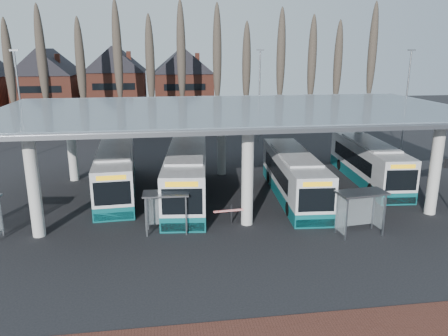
{
  "coord_description": "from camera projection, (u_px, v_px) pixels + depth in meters",
  "views": [
    {
      "loc": [
        -4.92,
        -21.66,
        10.29
      ],
      "look_at": [
        -0.74,
        7.0,
        2.32
      ],
      "focal_mm": 35.0,
      "sensor_mm": 36.0,
      "label": 1
    }
  ],
  "objects": [
    {
      "name": "ground",
      "position": [
        256.0,
        241.0,
        24.08
      ],
      "size": [
        140.0,
        140.0,
        0.0
      ],
      "primitive_type": "plane",
      "color": "black",
      "rests_on": "ground"
    },
    {
      "name": "station_canopy",
      "position": [
        232.0,
        117.0,
        30.2
      ],
      "size": [
        32.0,
        16.0,
        6.34
      ],
      "color": "silver",
      "rests_on": "ground"
    },
    {
      "name": "poplar_row",
      "position": [
        199.0,
        61.0,
        53.23
      ],
      "size": [
        45.1,
        1.1,
        14.5
      ],
      "color": "#473D33",
      "rests_on": "ground"
    },
    {
      "name": "townhouse_row",
      "position": [
        83.0,
        80.0,
        62.29
      ],
      "size": [
        36.8,
        10.3,
        12.25
      ],
      "color": "brown",
      "rests_on": "ground"
    },
    {
      "name": "lamp_post_a",
      "position": [
        20.0,
        103.0,
        41.15
      ],
      "size": [
        0.8,
        0.16,
        10.17
      ],
      "color": "slate",
      "rests_on": "ground"
    },
    {
      "name": "lamp_post_b",
      "position": [
        259.0,
        94.0,
        48.3
      ],
      "size": [
        0.8,
        0.16,
        10.17
      ],
      "color": "slate",
      "rests_on": "ground"
    },
    {
      "name": "lamp_post_c",
      "position": [
        406.0,
        98.0,
        44.53
      ],
      "size": [
        0.8,
        0.16,
        10.17
      ],
      "color": "slate",
      "rests_on": "ground"
    },
    {
      "name": "bus_0",
      "position": [
        116.0,
        171.0,
        32.04
      ],
      "size": [
        3.15,
        11.96,
        3.29
      ],
      "rotation": [
        0.0,
        0.0,
        0.05
      ],
      "color": "white",
      "rests_on": "ground"
    },
    {
      "name": "bus_1",
      "position": [
        187.0,
        175.0,
        30.76
      ],
      "size": [
        3.93,
        12.64,
        3.46
      ],
      "rotation": [
        0.0,
        0.0,
        -0.1
      ],
      "color": "white",
      "rests_on": "ground"
    },
    {
      "name": "bus_2",
      "position": [
        294.0,
        176.0,
        30.99
      ],
      "size": [
        3.29,
        11.71,
        3.21
      ],
      "rotation": [
        0.0,
        0.0,
        -0.07
      ],
      "color": "white",
      "rests_on": "ground"
    },
    {
      "name": "bus_3",
      "position": [
        368.0,
        162.0,
        34.75
      ],
      "size": [
        3.36,
        11.66,
        3.2
      ],
      "rotation": [
        0.0,
        0.0,
        -0.08
      ],
      "color": "white",
      "rests_on": "ground"
    },
    {
      "name": "shelter_1",
      "position": [
        166.0,
        203.0,
        24.93
      ],
      "size": [
        2.64,
        1.4,
        2.4
      ],
      "rotation": [
        0.0,
        0.0,
        -0.04
      ],
      "color": "gray",
      "rests_on": "ground"
    },
    {
      "name": "shelter_2",
      "position": [
        360.0,
        203.0,
        24.63
      ],
      "size": [
        2.88,
        1.67,
        2.55
      ],
      "rotation": [
        0.0,
        0.0,
        0.11
      ],
      "color": "gray",
      "rests_on": "ground"
    },
    {
      "name": "barrier",
      "position": [
        232.0,
        211.0,
        25.99
      ],
      "size": [
        2.35,
        0.74,
        1.17
      ],
      "rotation": [
        0.0,
        0.0,
        0.09
      ],
      "color": "black",
      "rests_on": "ground"
    }
  ]
}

